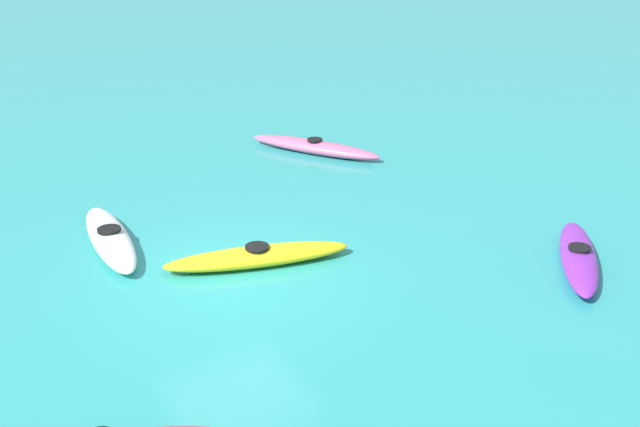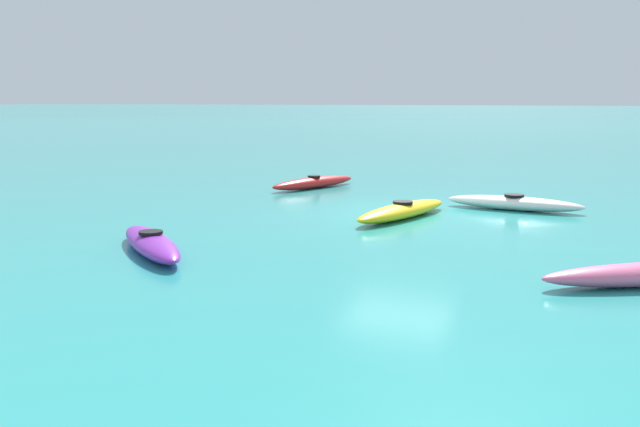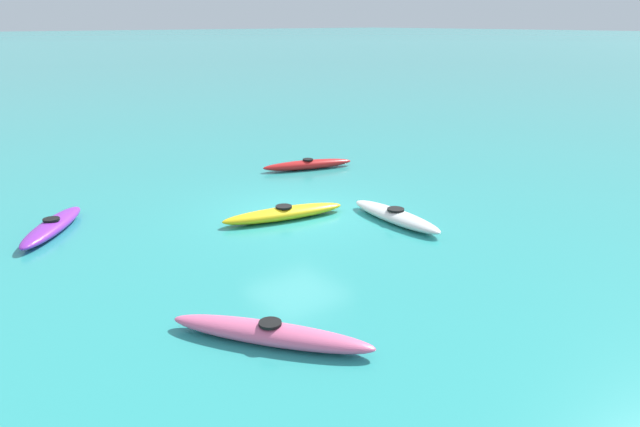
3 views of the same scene
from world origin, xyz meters
name	(u,v)px [view 3 (image 3 of 3)]	position (x,y,z in m)	size (l,w,h in m)	color
ground_plane	(296,212)	(0.00, 0.00, 0.00)	(600.00, 600.00, 0.00)	teal
kayak_white	(395,216)	(-2.32, -1.48, 0.16)	(3.23, 0.96, 0.37)	white
kayak_yellow	(284,213)	(-0.27, 0.63, 0.16)	(1.47, 3.46, 0.37)	yellow
kayak_red	(308,165)	(3.62, -3.29, 0.16)	(1.62, 3.29, 0.37)	red
kayak_purple	(52,226)	(2.58, 5.67, 0.16)	(2.75, 2.48, 0.37)	purple
kayak_pink	(270,333)	(-5.17, 4.51, 0.16)	(3.26, 2.44, 0.37)	pink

